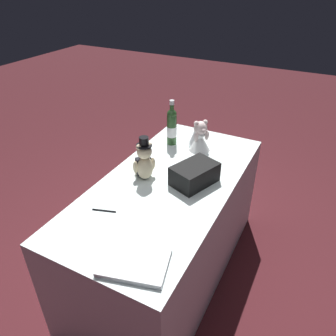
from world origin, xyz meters
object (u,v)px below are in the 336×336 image
object	(u,v)px
teddy_bear_bride	(199,137)
gift_case_black	(195,174)
guestbook	(135,262)
champagne_bottle	(172,126)
teddy_bear_groom	(144,162)
signing_pen	(105,211)

from	to	relation	value
teddy_bear_bride	gift_case_black	distance (m)	0.44
teddy_bear_bride	guestbook	bearing A→B (deg)	8.39
guestbook	teddy_bear_bride	bearing A→B (deg)	173.54
champagne_bottle	gift_case_black	bearing A→B (deg)	41.90
teddy_bear_groom	signing_pen	distance (m)	0.40
champagne_bottle	teddy_bear_groom	bearing A→B (deg)	6.86
signing_pen	guestbook	world-z (taller)	guestbook
teddy_bear_bride	gift_case_black	xyz separation A→B (m)	(0.41, 0.15, -0.04)
teddy_bear_groom	champagne_bottle	world-z (taller)	champagne_bottle
champagne_bottle	teddy_bear_bride	bearing A→B (deg)	94.08
signing_pen	gift_case_black	world-z (taller)	gift_case_black
signing_pen	champagne_bottle	bearing A→B (deg)	-177.63
teddy_bear_groom	champagne_bottle	distance (m)	0.49
champagne_bottle	gift_case_black	world-z (taller)	champagne_bottle
teddy_bear_groom	gift_case_black	xyz separation A→B (m)	(-0.09, 0.30, -0.05)
teddy_bear_bride	champagne_bottle	world-z (taller)	champagne_bottle
teddy_bear_groom	gift_case_black	size ratio (longest dim) A/B	0.89
teddy_bear_groom	teddy_bear_bride	xyz separation A→B (m)	(-0.50, 0.15, -0.02)
teddy_bear_groom	teddy_bear_bride	bearing A→B (deg)	163.01
champagne_bottle	gift_case_black	distance (m)	0.54
teddy_bear_groom	signing_pen	world-z (taller)	teddy_bear_groom
guestbook	gift_case_black	bearing A→B (deg)	166.79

